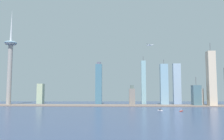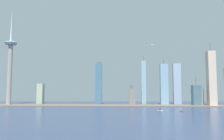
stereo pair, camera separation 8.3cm
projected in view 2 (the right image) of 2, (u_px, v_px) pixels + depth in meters
ground_plane at (86, 128)px, 306.33m from camera, size 6000.00×6000.00×0.00m
waterfront_pier at (107, 105)px, 727.13m from camera, size 986.50×79.15×2.52m
observation_tower at (10, 60)px, 770.07m from camera, size 41.18×41.18×337.05m
skyscraper_0 at (211, 79)px, 707.95m from camera, size 23.94×24.63×203.51m
skyscraper_1 at (143, 83)px, 781.44m from camera, size 15.57×19.00×170.83m
skyscraper_2 at (41, 94)px, 841.42m from camera, size 21.88×25.24×75.37m
skyscraper_3 at (177, 84)px, 799.64m from camera, size 27.00×15.21×146.82m
skyscraper_4 at (199, 96)px, 762.30m from camera, size 24.12×14.72×62.98m
skyscraper_5 at (164, 84)px, 763.91m from camera, size 26.35×19.55×156.73m
skyscraper_7 at (132, 96)px, 734.56m from camera, size 19.57×24.00×67.72m
skyscraper_8 at (196, 95)px, 725.30m from camera, size 26.42×26.89×94.54m
skyscraper_9 at (99, 84)px, 794.73m from camera, size 22.64×18.96×152.27m
boat_0 at (160, 110)px, 559.92m from camera, size 11.49×17.02×4.15m
boat_1 at (181, 111)px, 542.69m from camera, size 11.63×14.53×3.86m
airplane at (150, 45)px, 760.37m from camera, size 23.62×22.39×7.08m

